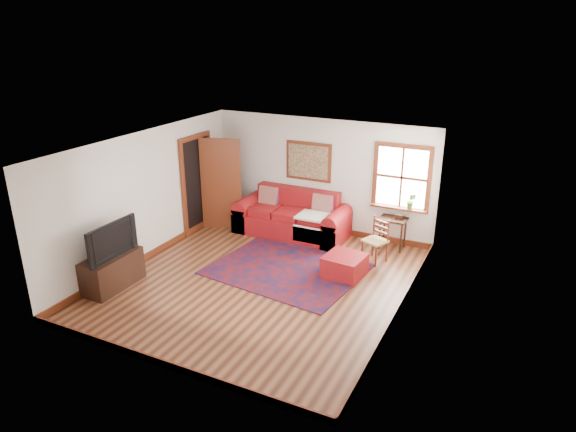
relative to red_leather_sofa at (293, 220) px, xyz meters
The scene contains 13 objects.
ground 2.34m from the red_leather_sofa, 78.49° to the right, with size 5.50×5.50×0.00m, color #411E11.
room_envelope 2.66m from the red_leather_sofa, 78.41° to the right, with size 5.04×5.54×2.52m.
window 2.49m from the red_leather_sofa, 10.83° to the left, with size 1.18×0.20×1.38m.
doorway 1.96m from the red_leather_sofa, 164.22° to the right, with size 0.89×1.08×2.14m.
framed_artwork 1.32m from the red_leather_sofa, 69.61° to the left, with size 1.05×0.07×0.85m.
persian_rug 1.81m from the red_leather_sofa, 67.94° to the right, with size 2.69×2.15×0.02m, color #5E0E0D.
red_leather_sofa is the anchor object (origin of this frame).
red_ottoman 2.21m from the red_leather_sofa, 38.86° to the right, with size 0.68×0.68×0.39m, color maroon.
side_table 2.19m from the red_leather_sofa, ahead, with size 0.54×0.41×0.65m.
ladder_back_chair 2.13m from the red_leather_sofa, 14.70° to the right, with size 0.52×0.51×0.87m.
media_cabinet 4.00m from the red_leather_sofa, 116.32° to the right, with size 0.49×1.10×0.60m, color black.
television 4.07m from the red_leather_sofa, 115.86° to the right, with size 1.10×0.14×0.63m, color black.
candle_hurricane 3.62m from the red_leather_sofa, 118.62° to the right, with size 0.12×0.12×0.18m.
Camera 1 is at (4.05, -7.18, 4.37)m, focal length 32.00 mm.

